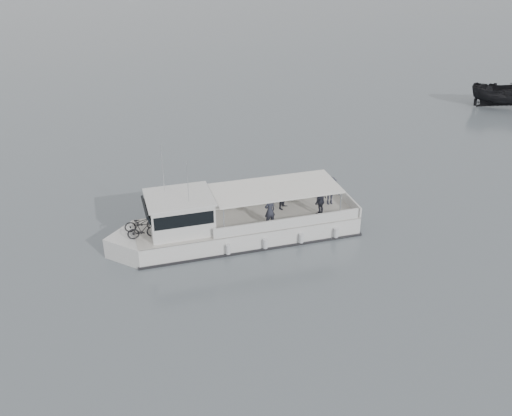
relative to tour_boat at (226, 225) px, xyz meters
name	(u,v)px	position (x,y,z in m)	size (l,w,h in m)	color
ground	(191,225)	(-1.21, 2.18, -0.89)	(1400.00, 1400.00, 0.00)	#515B60
tour_boat	(226,225)	(0.00, 0.00, 0.00)	(13.10, 4.41, 5.45)	silver
dark_motorboat	(505,95)	(29.50, 11.82, 0.21)	(2.15, 5.71, 2.20)	black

